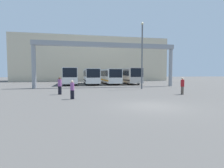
{
  "coord_description": "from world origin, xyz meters",
  "views": [
    {
      "loc": [
        -4.79,
        -10.46,
        2.12
      ],
      "look_at": [
        1.28,
        19.25,
        0.3
      ],
      "focal_mm": 28.0,
      "sensor_mm": 36.0,
      "label": 1
    }
  ],
  "objects_px": {
    "bus_slot_3": "(129,75)",
    "pedestrian_near_left": "(182,86)",
    "pedestrian_near_center": "(60,85)",
    "pedestrian_mid_left": "(72,89)",
    "lamp_post": "(142,53)",
    "bus_slot_0": "(71,75)",
    "bus_slot_1": "(91,75)",
    "bus_slot_2": "(110,75)"
  },
  "relations": [
    {
      "from": "bus_slot_1",
      "to": "bus_slot_3",
      "type": "xyz_separation_m",
      "value": [
        7.79,
        -0.29,
        0.09
      ]
    },
    {
      "from": "pedestrian_near_center",
      "to": "lamp_post",
      "type": "distance_m",
      "value": 12.07
    },
    {
      "from": "bus_slot_0",
      "to": "pedestrian_near_left",
      "type": "height_order",
      "value": "bus_slot_0"
    },
    {
      "from": "bus_slot_3",
      "to": "bus_slot_1",
      "type": "bearing_deg",
      "value": 177.85
    },
    {
      "from": "bus_slot_3",
      "to": "pedestrian_near_center",
      "type": "height_order",
      "value": "bus_slot_3"
    },
    {
      "from": "bus_slot_1",
      "to": "bus_slot_2",
      "type": "relative_size",
      "value": 0.94
    },
    {
      "from": "bus_slot_3",
      "to": "pedestrian_near_left",
      "type": "height_order",
      "value": "bus_slot_3"
    },
    {
      "from": "bus_slot_0",
      "to": "pedestrian_near_left",
      "type": "xyz_separation_m",
      "value": [
        11.56,
        -19.44,
        -0.92
      ]
    },
    {
      "from": "bus_slot_1",
      "to": "pedestrian_mid_left",
      "type": "bearing_deg",
      "value": -98.9
    },
    {
      "from": "pedestrian_near_left",
      "to": "bus_slot_1",
      "type": "bearing_deg",
      "value": 22.99
    },
    {
      "from": "pedestrian_mid_left",
      "to": "lamp_post",
      "type": "relative_size",
      "value": 0.17
    },
    {
      "from": "pedestrian_mid_left",
      "to": "lamp_post",
      "type": "distance_m",
      "value": 12.86
    },
    {
      "from": "bus_slot_2",
      "to": "pedestrian_near_left",
      "type": "xyz_separation_m",
      "value": [
        3.78,
        -19.61,
        -0.82
      ]
    },
    {
      "from": "bus_slot_1",
      "to": "pedestrian_mid_left",
      "type": "relative_size",
      "value": 6.85
    },
    {
      "from": "pedestrian_near_center",
      "to": "lamp_post",
      "type": "xyz_separation_m",
      "value": [
        10.5,
        4.46,
        3.96
      ]
    },
    {
      "from": "bus_slot_0",
      "to": "bus_slot_1",
      "type": "distance_m",
      "value": 3.9
    },
    {
      "from": "bus_slot_3",
      "to": "pedestrian_near_left",
      "type": "relative_size",
      "value": 5.93
    },
    {
      "from": "bus_slot_3",
      "to": "lamp_post",
      "type": "distance_m",
      "value": 12.56
    },
    {
      "from": "bus_slot_1",
      "to": "bus_slot_2",
      "type": "xyz_separation_m",
      "value": [
        3.89,
        0.37,
        -0.01
      ]
    },
    {
      "from": "pedestrian_near_center",
      "to": "lamp_post",
      "type": "bearing_deg",
      "value": -144.19
    },
    {
      "from": "pedestrian_near_left",
      "to": "bus_slot_0",
      "type": "bearing_deg",
      "value": 32.01
    },
    {
      "from": "bus_slot_1",
      "to": "lamp_post",
      "type": "relative_size",
      "value": 1.18
    },
    {
      "from": "bus_slot_1",
      "to": "bus_slot_2",
      "type": "bearing_deg",
      "value": 5.46
    },
    {
      "from": "pedestrian_near_center",
      "to": "bus_slot_3",
      "type": "bearing_deg",
      "value": -113.86
    },
    {
      "from": "bus_slot_0",
      "to": "pedestrian_near_center",
      "type": "distance_m",
      "value": 17.03
    },
    {
      "from": "lamp_post",
      "to": "bus_slot_3",
      "type": "bearing_deg",
      "value": 81.56
    },
    {
      "from": "bus_slot_3",
      "to": "lamp_post",
      "type": "xyz_separation_m",
      "value": [
        -1.79,
        -12.05,
        3.06
      ]
    },
    {
      "from": "bus_slot_2",
      "to": "pedestrian_near_center",
      "type": "height_order",
      "value": "bus_slot_2"
    },
    {
      "from": "bus_slot_0",
      "to": "pedestrian_near_center",
      "type": "bearing_deg",
      "value": -92.03
    },
    {
      "from": "bus_slot_2",
      "to": "lamp_post",
      "type": "bearing_deg",
      "value": -80.59
    },
    {
      "from": "pedestrian_near_left",
      "to": "bus_slot_2",
      "type": "bearing_deg",
      "value": 12.15
    },
    {
      "from": "bus_slot_3",
      "to": "pedestrian_near_center",
      "type": "distance_m",
      "value": 20.6
    },
    {
      "from": "bus_slot_1",
      "to": "pedestrian_near_left",
      "type": "height_order",
      "value": "bus_slot_1"
    },
    {
      "from": "pedestrian_near_center",
      "to": "bus_slot_2",
      "type": "bearing_deg",
      "value": -103.24
    },
    {
      "from": "pedestrian_mid_left",
      "to": "lamp_post",
      "type": "bearing_deg",
      "value": 39.03
    },
    {
      "from": "lamp_post",
      "to": "bus_slot_0",
      "type": "bearing_deg",
      "value": 128.29
    },
    {
      "from": "bus_slot_2",
      "to": "pedestrian_near_left",
      "type": "distance_m",
      "value": 19.99
    },
    {
      "from": "bus_slot_1",
      "to": "pedestrian_near_left",
      "type": "relative_size",
      "value": 6.27
    },
    {
      "from": "bus_slot_0",
      "to": "lamp_post",
      "type": "bearing_deg",
      "value": -51.71
    },
    {
      "from": "pedestrian_near_center",
      "to": "pedestrian_near_left",
      "type": "xyz_separation_m",
      "value": [
        12.17,
        -2.44,
        -0.03
      ]
    },
    {
      "from": "bus_slot_0",
      "to": "pedestrian_mid_left",
      "type": "height_order",
      "value": "bus_slot_0"
    },
    {
      "from": "bus_slot_3",
      "to": "pedestrian_mid_left",
      "type": "distance_m",
      "value": 22.89
    }
  ]
}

